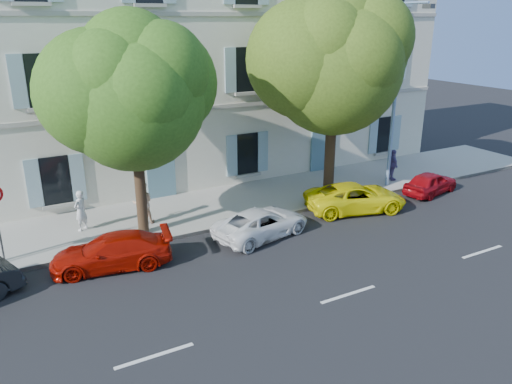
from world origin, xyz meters
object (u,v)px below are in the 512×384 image
car_yellow_supercar (356,197)px  car_red_hatchback (430,183)px  car_red_coupe (112,252)px  pedestrian_b (143,203)px  tree_left (133,99)px  pedestrian_a (81,211)px  street_lamp (398,87)px  car_white_coupe (262,223)px  pedestrian_c (393,165)px  tree_right (334,67)px

car_yellow_supercar → car_red_hatchback: 4.51m
car_red_coupe → pedestrian_b: size_ratio=2.33×
tree_left → car_red_hatchback: bearing=-7.4°
car_red_hatchback → tree_left: (-13.26, 1.71, 4.65)m
car_red_coupe → pedestrian_a: bearing=-163.3°
car_red_coupe → car_yellow_supercar: 10.39m
car_yellow_supercar → pedestrian_a: size_ratio=2.73×
street_lamp → car_white_coupe: bearing=-167.0°
car_red_coupe → pedestrian_c: bearing=110.1°
car_red_coupe → street_lamp: bearing=108.0°
tree_left → pedestrian_a: tree_left is taller
car_red_coupe → car_red_hatchback: (14.90, 0.23, -0.03)m
car_white_coupe → pedestrian_b: size_ratio=2.32×
car_yellow_supercar → tree_right: bearing=16.2°
tree_right → pedestrian_b: (-8.41, 0.79, -4.89)m
car_red_hatchback → pedestrian_c: (-0.45, 2.09, 0.40)m
car_red_hatchback → pedestrian_c: 2.17m
car_red_coupe → car_red_hatchback: bearing=101.8°
car_red_coupe → street_lamp: (13.73, 1.69, 4.32)m
tree_left → car_yellow_supercar: bearing=-11.3°
tree_left → car_red_coupe: bearing=-130.3°
car_red_hatchback → pedestrian_a: pedestrian_a is taller
tree_right → pedestrian_b: tree_right is taller
street_lamp → pedestrian_a: (-14.07, 1.64, -3.94)m
car_red_coupe → street_lamp: 14.49m
car_white_coupe → street_lamp: 9.44m
pedestrian_c → tree_left: bearing=107.9°
street_lamp → pedestrian_a: size_ratio=5.28×
car_red_hatchback → tree_right: (-4.55, 1.85, 5.35)m
car_yellow_supercar → car_red_hatchback: (4.51, 0.03, -0.07)m
pedestrian_a → pedestrian_c: (14.79, -1.01, -0.01)m
tree_right → pedestrian_c: tree_right is taller
car_red_coupe → tree_left: (1.64, 1.94, 4.62)m
tree_right → pedestrian_a: (-10.68, 1.25, -4.94)m
car_white_coupe → car_red_hatchback: size_ratio=1.24×
car_white_coupe → car_red_hatchback: bearing=-100.2°
tree_left → pedestrian_c: size_ratio=4.99×
car_red_hatchback → car_red_coupe: bearing=78.5°
car_white_coupe → pedestrian_c: pedestrian_c is taller
car_yellow_supercar → pedestrian_a: pedestrian_a is taller
tree_left → pedestrian_b: 4.31m
car_red_coupe → car_yellow_supercar: bearing=102.0°
car_red_hatchback → car_yellow_supercar: bearing=78.0°
tree_right → pedestrian_c: bearing=3.3°
pedestrian_a → car_red_coupe: bearing=57.6°
car_white_coupe → car_yellow_supercar: car_yellow_supercar is taller
tree_right → pedestrian_c: 6.43m
pedestrian_a → pedestrian_c: pedestrian_a is taller
tree_right → pedestrian_c: size_ratio=5.70×
car_red_coupe → car_white_coupe: size_ratio=1.01×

